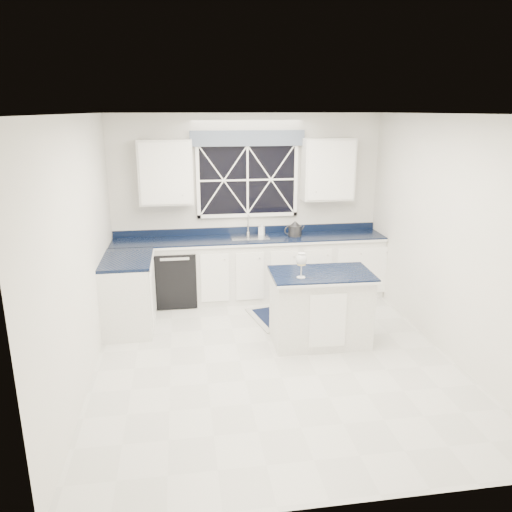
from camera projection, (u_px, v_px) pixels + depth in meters
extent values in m
plane|color=silver|center=(274.00, 358.00, 5.72)|extent=(4.50, 4.50, 0.00)
cube|color=silver|center=(247.00, 206.00, 7.47)|extent=(4.00, 0.10, 2.70)
cube|color=white|center=(250.00, 269.00, 7.44)|extent=(3.98, 0.60, 0.90)
cube|color=white|center=(129.00, 294.00, 6.44)|extent=(0.60, 1.00, 0.90)
cube|color=black|center=(250.00, 239.00, 7.31)|extent=(3.98, 0.64, 0.04)
cube|color=black|center=(176.00, 275.00, 7.29)|extent=(0.60, 0.58, 0.82)
cube|color=black|center=(247.00, 180.00, 7.33)|extent=(1.40, 0.02, 1.00)
cube|color=slate|center=(248.00, 138.00, 7.11)|extent=(1.65, 0.04, 0.22)
cube|color=white|center=(166.00, 172.00, 6.99)|extent=(0.75, 0.34, 0.90)
cube|color=white|center=(328.00, 169.00, 7.33)|extent=(0.75, 0.34, 0.90)
cylinder|color=silver|center=(248.00, 233.00, 7.51)|extent=(0.05, 0.05, 0.04)
cylinder|color=silver|center=(248.00, 224.00, 7.47)|extent=(0.02, 0.02, 0.28)
cylinder|color=silver|center=(249.00, 216.00, 7.35)|extent=(0.02, 0.18, 0.02)
cube|color=white|center=(320.00, 309.00, 6.02)|extent=(1.16, 0.69, 0.85)
cube|color=black|center=(321.00, 274.00, 5.90)|extent=(1.21, 0.75, 0.04)
cube|color=#A8A9A4|center=(303.00, 314.00, 6.96)|extent=(1.56, 1.14, 0.01)
cube|color=black|center=(303.00, 313.00, 6.96)|extent=(1.38, 0.95, 0.01)
cylinder|color=#2E2E30|center=(295.00, 231.00, 7.38)|extent=(0.22, 0.22, 0.16)
cone|color=#2E2E30|center=(295.00, 223.00, 7.35)|extent=(0.18, 0.18, 0.07)
torus|color=#2E2E30|center=(288.00, 230.00, 7.35)|extent=(0.13, 0.03, 0.13)
cylinder|color=#2E2E30|center=(302.00, 229.00, 7.40)|extent=(0.08, 0.03, 0.10)
cylinder|color=silver|center=(301.00, 277.00, 5.71)|extent=(0.10, 0.10, 0.01)
cylinder|color=silver|center=(301.00, 270.00, 5.69)|extent=(0.02, 0.02, 0.16)
ellipsoid|color=silver|center=(301.00, 260.00, 5.65)|extent=(0.12, 0.12, 0.16)
cylinder|color=#D6BD71|center=(301.00, 262.00, 5.66)|extent=(0.10, 0.10, 0.07)
imported|color=silver|center=(262.00, 229.00, 7.46)|extent=(0.11, 0.11, 0.18)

